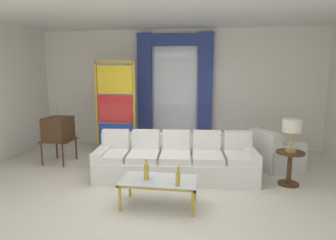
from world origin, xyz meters
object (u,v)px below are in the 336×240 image
object	(u,v)px
coffee_table	(159,182)
table_lamp_brass	(292,127)
bottle_blue_decanter	(146,171)
armchair_white	(274,154)
bottle_crystal_tall	(178,178)
stained_glass_divider	(116,111)
round_side_table	(290,165)
peacock_figurine	(130,151)
vintage_tv	(58,130)
couch_white_long	(176,161)

from	to	relation	value
coffee_table	table_lamp_brass	size ratio (longest dim) A/B	1.95
bottle_blue_decanter	armchair_white	world-z (taller)	armchair_white
bottle_blue_decanter	bottle_crystal_tall	world-z (taller)	bottle_blue_decanter
coffee_table	armchair_white	distance (m)	2.87
stained_glass_divider	round_side_table	xyz separation A→B (m)	(3.56, -1.28, -0.70)
coffee_table	round_side_table	size ratio (longest dim) A/B	1.87
peacock_figurine	round_side_table	xyz separation A→B (m)	(3.12, -0.91, 0.14)
vintage_tv	stained_glass_divider	xyz separation A→B (m)	(1.05, 0.71, 0.33)
round_side_table	table_lamp_brass	distance (m)	0.67
vintage_tv	round_side_table	bearing A→B (deg)	-7.00
vintage_tv	peacock_figurine	distance (m)	1.61
vintage_tv	bottle_blue_decanter	bearing A→B (deg)	-37.04
couch_white_long	round_side_table	xyz separation A→B (m)	(2.01, -0.08, 0.05)
coffee_table	peacock_figurine	world-z (taller)	peacock_figurine
armchair_white	table_lamp_brass	world-z (taller)	table_lamp_brass
stained_glass_divider	bottle_blue_decanter	bearing A→B (deg)	-62.45
bottle_blue_decanter	round_side_table	size ratio (longest dim) A/B	0.53
couch_white_long	armchair_white	xyz separation A→B (m)	(1.92, 0.81, -0.02)
vintage_tv	armchair_white	size ratio (longest dim) A/B	1.23
round_side_table	bottle_crystal_tall	bearing A→B (deg)	-143.01
stained_glass_divider	table_lamp_brass	xyz separation A→B (m)	(3.56, -1.28, -0.03)
bottle_blue_decanter	round_side_table	xyz separation A→B (m)	(2.27, 1.20, -0.18)
bottle_blue_decanter	couch_white_long	bearing A→B (deg)	78.22
bottle_blue_decanter	bottle_crystal_tall	bearing A→B (deg)	-17.51
couch_white_long	stained_glass_divider	xyz separation A→B (m)	(-1.56, 1.20, 0.75)
couch_white_long	armchair_white	size ratio (longest dim) A/B	2.74
bottle_blue_decanter	peacock_figurine	xyz separation A→B (m)	(-0.85, 2.11, -0.32)
armchair_white	peacock_figurine	distance (m)	3.04
couch_white_long	vintage_tv	world-z (taller)	vintage_tv
stained_glass_divider	peacock_figurine	bearing A→B (deg)	-39.79
coffee_table	stained_glass_divider	xyz separation A→B (m)	(-1.47, 2.44, 0.69)
couch_white_long	bottle_blue_decanter	xyz separation A→B (m)	(-0.27, -1.27, 0.23)
peacock_figurine	couch_white_long	bearing A→B (deg)	-36.77
coffee_table	armchair_white	xyz separation A→B (m)	(2.01, 2.05, -0.08)
stained_glass_divider	round_side_table	world-z (taller)	stained_glass_divider
vintage_tv	couch_white_long	bearing A→B (deg)	-10.67
bottle_crystal_tall	peacock_figurine	bearing A→B (deg)	120.49
coffee_table	bottle_blue_decanter	world-z (taller)	bottle_blue_decanter
couch_white_long	table_lamp_brass	bearing A→B (deg)	-2.15
bottle_crystal_tall	vintage_tv	distance (m)	3.41
bottle_crystal_tall	peacock_figurine	distance (m)	2.64
coffee_table	bottle_crystal_tall	distance (m)	0.39
bottle_crystal_tall	armchair_white	size ratio (longest dim) A/B	0.26
bottle_blue_decanter	coffee_table	bearing A→B (deg)	11.32
coffee_table	bottle_crystal_tall	world-z (taller)	bottle_crystal_tall
vintage_tv	peacock_figurine	world-z (taller)	vintage_tv
bottle_crystal_tall	round_side_table	distance (m)	2.25
armchair_white	stained_glass_divider	size ratio (longest dim) A/B	0.50
armchair_white	bottle_crystal_tall	bearing A→B (deg)	-127.36
round_side_table	coffee_table	bearing A→B (deg)	-150.95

